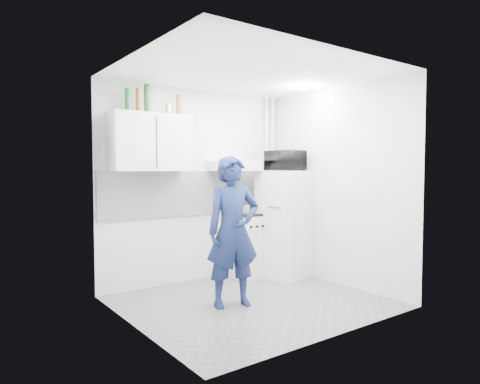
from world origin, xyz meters
TOP-DOWN VIEW (x-y plane):
  - floor at (0.00, 0.00)m, footprint 2.80×2.80m
  - ceiling at (0.00, 0.00)m, footprint 2.80×2.80m
  - wall_back at (0.00, 1.25)m, footprint 2.80×0.00m
  - wall_left at (-1.40, 0.00)m, footprint 0.00×2.60m
  - wall_right at (1.40, 0.00)m, footprint 0.00×2.60m
  - person at (-0.25, 0.02)m, footprint 0.69×0.54m
  - stove at (0.69, 1.00)m, footprint 0.55×0.55m
  - fridge at (1.10, 0.66)m, footprint 0.73×0.73m
  - stove_top at (0.69, 1.00)m, footprint 0.52×0.52m
  - saucepan at (0.71, 1.07)m, footprint 0.20×0.20m
  - microwave at (1.10, 0.66)m, footprint 0.54×0.38m
  - bottle_b at (-1.03, 1.07)m, footprint 0.07×0.07m
  - bottle_c at (-0.89, 1.07)m, footprint 0.07×0.07m
  - bottle_d at (-0.79, 1.07)m, footprint 0.08×0.08m
  - canister_b at (-0.50, 1.07)m, footprint 0.07×0.07m
  - bottle_e at (-0.35, 1.07)m, footprint 0.07×0.07m
  - upper_cabinet at (-0.75, 1.07)m, footprint 1.00×0.35m
  - range_hood at (0.45, 1.00)m, footprint 0.60×0.50m
  - backsplash at (0.00, 1.24)m, footprint 2.74×0.03m
  - pipe_a at (1.30, 1.17)m, footprint 0.05×0.05m
  - pipe_b at (1.18, 1.17)m, footprint 0.04×0.04m
  - ceiling_spot_fixture at (1.00, 0.20)m, footprint 0.10×0.10m

SIDE VIEW (x-z plane):
  - floor at x=0.00m, z-range 0.00..0.00m
  - stove at x=0.69m, z-range 0.00..0.87m
  - fridge at x=1.10m, z-range 0.00..1.50m
  - person at x=-0.25m, z-range 0.00..1.67m
  - stove_top at x=0.69m, z-range 0.87..0.91m
  - saucepan at x=0.71m, z-range 0.91..1.01m
  - backsplash at x=0.00m, z-range 0.90..1.50m
  - wall_left at x=-1.40m, z-range 0.00..2.60m
  - wall_right at x=1.40m, z-range 0.00..2.60m
  - pipe_a at x=1.30m, z-range 0.00..2.60m
  - pipe_b at x=1.18m, z-range 0.00..2.60m
  - wall_back at x=0.00m, z-range -0.10..2.70m
  - range_hood at x=0.45m, z-range 1.50..1.64m
  - microwave at x=1.10m, z-range 1.50..1.79m
  - upper_cabinet at x=-0.75m, z-range 1.50..2.20m
  - canister_b at x=-0.50m, z-range 2.20..2.34m
  - bottle_e at x=-0.35m, z-range 2.20..2.47m
  - bottle_b at x=-1.03m, z-range 2.20..2.48m
  - bottle_c at x=-0.89m, z-range 2.20..2.49m
  - bottle_d at x=-0.79m, z-range 2.20..2.55m
  - ceiling_spot_fixture at x=1.00m, z-range 2.56..2.58m
  - ceiling at x=0.00m, z-range 2.60..2.60m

